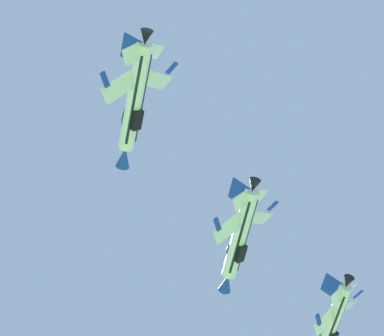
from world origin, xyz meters
name	(u,v)px	position (x,y,z in m)	size (l,w,h in m)	color
fighter_jet_lead	(331,325)	(-7.54, 59.95, 77.04)	(11.05, 13.34, 7.32)	white
fighter_jet_left_wing	(239,236)	(-11.81, 40.36, 74.44)	(11.22, 13.34, 6.84)	white
fighter_jet_right_wing	(134,100)	(-14.16, 19.25, 73.50)	(11.05, 13.34, 7.31)	white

